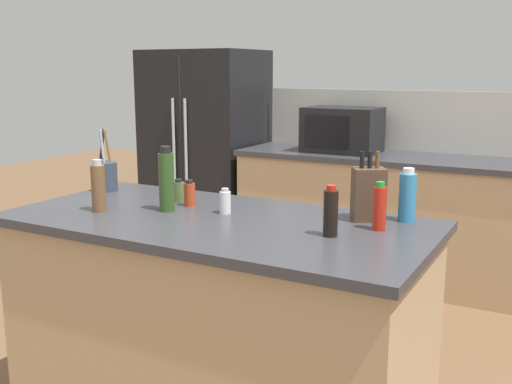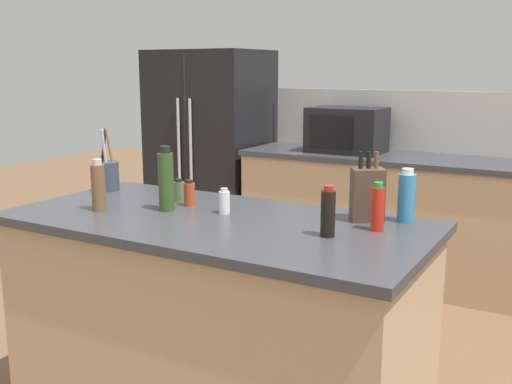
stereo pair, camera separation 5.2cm
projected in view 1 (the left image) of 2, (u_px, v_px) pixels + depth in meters
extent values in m
cube|color=tan|center=(413.00, 223.00, 4.38)|extent=(2.63, 0.62, 0.90)
cube|color=#38383D|center=(417.00, 160.00, 4.29)|extent=(2.67, 0.66, 0.04)
cube|color=beige|center=(429.00, 122.00, 4.51)|extent=(2.63, 0.03, 0.46)
cube|color=tan|center=(218.00, 326.00, 2.64)|extent=(1.76, 0.83, 0.90)
cube|color=#38383D|center=(216.00, 223.00, 2.54)|extent=(1.82, 0.89, 0.04)
cube|color=black|center=(206.00, 151.00, 5.22)|extent=(0.94, 0.72, 1.71)
cube|color=#2D2D2D|center=(181.00, 156.00, 4.91)|extent=(0.01, 0.00, 1.63)
cylinder|color=#ADB2B7|center=(174.00, 156.00, 4.92)|extent=(0.02, 0.02, 0.94)
cylinder|color=#ADB2B7|center=(186.00, 157.00, 4.86)|extent=(0.02, 0.02, 0.94)
cube|color=black|center=(342.00, 130.00, 4.52)|extent=(0.55, 0.38, 0.34)
cube|color=black|center=(326.00, 132.00, 4.38)|extent=(0.34, 0.01, 0.24)
cube|color=#4C3828|center=(368.00, 194.00, 2.49)|extent=(0.16, 0.15, 0.22)
cylinder|color=black|center=(362.00, 160.00, 2.46)|extent=(0.02, 0.02, 0.07)
cylinder|color=black|center=(370.00, 160.00, 2.46)|extent=(0.02, 0.02, 0.07)
cylinder|color=brown|center=(378.00, 160.00, 2.46)|extent=(0.02, 0.02, 0.07)
cylinder|color=#333D4C|center=(106.00, 176.00, 3.09)|extent=(0.12, 0.12, 0.15)
cylinder|color=olive|center=(108.00, 147.00, 3.06)|extent=(0.01, 0.05, 0.18)
cylinder|color=black|center=(102.00, 146.00, 3.08)|extent=(0.01, 0.05, 0.18)
cylinder|color=#B2B2B7|center=(102.00, 147.00, 3.05)|extent=(0.01, 0.03, 0.18)
cylinder|color=silver|center=(225.00, 203.00, 2.61)|extent=(0.05, 0.05, 0.10)
cylinder|color=#B2B2B7|center=(225.00, 190.00, 2.60)|extent=(0.03, 0.03, 0.02)
cylinder|color=black|center=(331.00, 214.00, 2.25)|extent=(0.06, 0.06, 0.18)
cylinder|color=#B22319|center=(331.00, 188.00, 2.23)|extent=(0.04, 0.04, 0.02)
cylinder|color=brown|center=(98.00, 188.00, 2.64)|extent=(0.06, 0.06, 0.21)
cylinder|color=#B2B2B7|center=(97.00, 162.00, 2.62)|extent=(0.04, 0.04, 0.02)
cylinder|color=#3384BC|center=(407.00, 198.00, 2.47)|extent=(0.07, 0.07, 0.20)
cylinder|color=white|center=(409.00, 171.00, 2.45)|extent=(0.05, 0.05, 0.02)
cylinder|color=#2D4C1E|center=(166.00, 182.00, 2.64)|extent=(0.07, 0.07, 0.26)
cylinder|color=black|center=(165.00, 150.00, 2.61)|extent=(0.04, 0.04, 0.03)
cylinder|color=#B73D1E|center=(189.00, 195.00, 2.76)|extent=(0.05, 0.05, 0.11)
cylinder|color=black|center=(189.00, 182.00, 2.74)|extent=(0.03, 0.03, 0.02)
cylinder|color=#567038|center=(179.00, 192.00, 2.85)|extent=(0.05, 0.05, 0.09)
cylinder|color=black|center=(178.00, 181.00, 2.84)|extent=(0.03, 0.03, 0.02)
cylinder|color=red|center=(379.00, 209.00, 2.34)|extent=(0.05, 0.05, 0.17)
cylinder|color=green|center=(381.00, 184.00, 2.32)|extent=(0.03, 0.03, 0.02)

